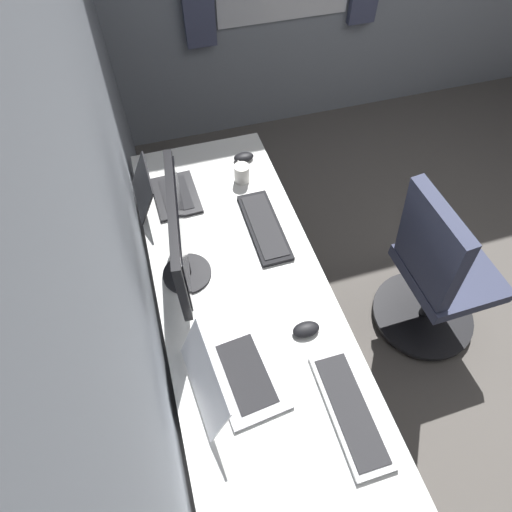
{
  "coord_description": "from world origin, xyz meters",
  "views": [
    {
      "loc": [
        -0.74,
        1.78,
        2.18
      ],
      "look_at": [
        0.13,
        1.52,
        0.95
      ],
      "focal_mm": 29.74,
      "sensor_mm": 36.0,
      "label": 1
    }
  ],
  "objects": [
    {
      "name": "desk",
      "position": [
        0.13,
        1.57,
        0.66
      ],
      "size": [
        1.92,
        0.68,
        0.73
      ],
      "color": "white",
      "rests_on": "ground"
    },
    {
      "name": "keyboard_spare",
      "position": [
        -0.42,
        1.36,
        0.74
      ],
      "size": [
        0.42,
        0.14,
        0.02
      ],
      "color": "silver",
      "rests_on": "desk"
    },
    {
      "name": "mouse_main",
      "position": [
        0.9,
        1.36,
        0.75
      ],
      "size": [
        0.06,
        0.1,
        0.03
      ],
      "primitive_type": "ellipsoid",
      "color": "black",
      "rests_on": "desk"
    },
    {
      "name": "mouse_spare",
      "position": [
        -0.1,
        1.4,
        0.75
      ],
      "size": [
        0.06,
        0.1,
        0.03
      ],
      "primitive_type": "ellipsoid",
      "color": "black",
      "rests_on": "desk"
    },
    {
      "name": "monitor_primary",
      "position": [
        0.28,
        1.77,
        0.98
      ],
      "size": [
        0.56,
        0.2,
        0.42
      ],
      "color": "black",
      "rests_on": "desk"
    },
    {
      "name": "keyboard_main",
      "position": [
        0.43,
        1.4,
        0.74
      ],
      "size": [
        0.42,
        0.14,
        0.02
      ],
      "color": "black",
      "rests_on": "desk"
    },
    {
      "name": "floor_plane",
      "position": [
        0.0,
        0.0,
        0.0
      ],
      "size": [
        5.11,
        5.11,
        0.0
      ],
      "primitive_type": "plane",
      "color": "#59544F"
    },
    {
      "name": "wall_back",
      "position": [
        0.0,
        1.98,
        1.3
      ],
      "size": [
        4.86,
        0.1,
        2.6
      ],
      "primitive_type": "cube",
      "color": "#8C939E",
      "rests_on": "ground"
    },
    {
      "name": "laptop_left",
      "position": [
        0.74,
        1.8,
        0.78
      ],
      "size": [
        0.3,
        0.29,
        0.19
      ],
      "color": "black",
      "rests_on": "desk"
    },
    {
      "name": "coffee_mug",
      "position": [
        0.76,
        1.41,
        0.78
      ],
      "size": [
        0.11,
        0.07,
        0.09
      ],
      "color": "silver",
      "rests_on": "desk"
    },
    {
      "name": "drawer_pedestal",
      "position": [
        -0.12,
        1.6,
        0.35
      ],
      "size": [
        0.4,
        0.51,
        0.69
      ],
      "color": "white",
      "rests_on": "ground"
    },
    {
      "name": "laptop_leftmost",
      "position": [
        -0.21,
        1.72,
        0.78
      ],
      "size": [
        0.37,
        0.33,
        0.21
      ],
      "color": "silver",
      "rests_on": "desk"
    },
    {
      "name": "office_chair",
      "position": [
        0.11,
        0.61,
        0.46
      ],
      "size": [
        0.56,
        0.56,
        0.97
      ],
      "color": "#383D56",
      "rests_on": "ground"
    }
  ]
}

